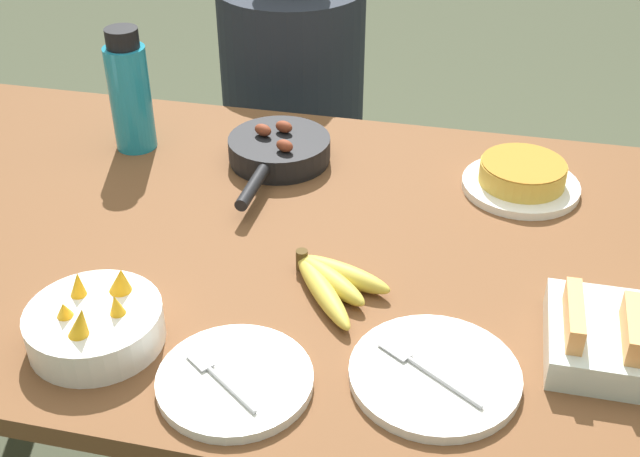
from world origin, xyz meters
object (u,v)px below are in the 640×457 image
Objects in this scene: empty_plate_far_right at (435,375)px; fruit_bowl_citrus at (95,324)px; person_figure at (294,156)px; skillet at (279,150)px; water_bottle at (130,93)px; empty_plate_mid_edge at (235,380)px; banana_bunch at (331,281)px; frittata_plate_center at (522,178)px.

empty_plate_far_right is 1.20× the size of fruit_bowl_citrus.
skillet is at bearing -78.54° from person_figure.
empty_plate_mid_edge is at bearing -56.29° from water_bottle.
empty_plate_far_right is 0.28m from empty_plate_mid_edge.
water_bottle reaches higher than banana_bunch.
frittata_plate_center is at bearing 43.96° from fruit_bowl_citrus.
water_bottle reaches higher than frittata_plate_center.
skillet reaches higher than empty_plate_mid_edge.
person_figure is at bearing 114.11° from empty_plate_far_right.
water_bottle is (-0.19, 0.58, 0.09)m from fruit_bowl_citrus.
banana_bunch reaches higher than empty_plate_mid_edge.
water_bottle is at bearing -111.35° from person_figure.
fruit_bowl_citrus reaches higher than banana_bunch.
fruit_bowl_citrus reaches higher than empty_plate_far_right.
empty_plate_mid_edge is 1.21m from person_figure.
skillet is 0.64m from empty_plate_mid_edge.
fruit_bowl_citrus is (-0.12, -0.58, 0.00)m from skillet.
frittata_plate_center reaches higher than banana_bunch.
empty_plate_mid_edge is (-0.09, -0.24, -0.01)m from banana_bunch.
person_figure is (-0.21, 1.15, -0.29)m from empty_plate_mid_edge.
person_figure reaches higher than frittata_plate_center.
fruit_bowl_citrus is 1.15m from person_figure.
water_bottle is (-0.31, 0.00, 0.09)m from skillet.
skillet is 0.62m from person_figure.
banana_bunch is 0.84× the size of empty_plate_mid_edge.
frittata_plate_center is 0.85m from person_figure.
frittata_plate_center reaches higher than empty_plate_mid_edge.
skillet is at bearing 179.80° from frittata_plate_center.
water_bottle reaches higher than fruit_bowl_citrus.
fruit_bowl_citrus is (-0.31, -0.19, 0.01)m from banana_bunch.
empty_plate_mid_edge is at bearing -121.14° from frittata_plate_center.
fruit_bowl_citrus is at bearing -136.04° from frittata_plate_center.
banana_bunch is 0.71× the size of water_bottle.
fruit_bowl_citrus is at bearing 169.30° from empty_plate_mid_edge.
empty_plate_far_right is at bearing 15.06° from empty_plate_mid_edge.
person_figure is at bearing 68.65° from water_bottle.
skillet is 1.58× the size of empty_plate_mid_edge.
skillet is 0.33m from water_bottle.
banana_bunch is at bearing 31.86° from fruit_bowl_citrus.
banana_bunch is 0.25m from empty_plate_far_right.
empty_plate_mid_edge is at bearing -164.94° from empty_plate_far_right.
frittata_plate_center is at bearing 58.86° from empty_plate_mid_edge.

